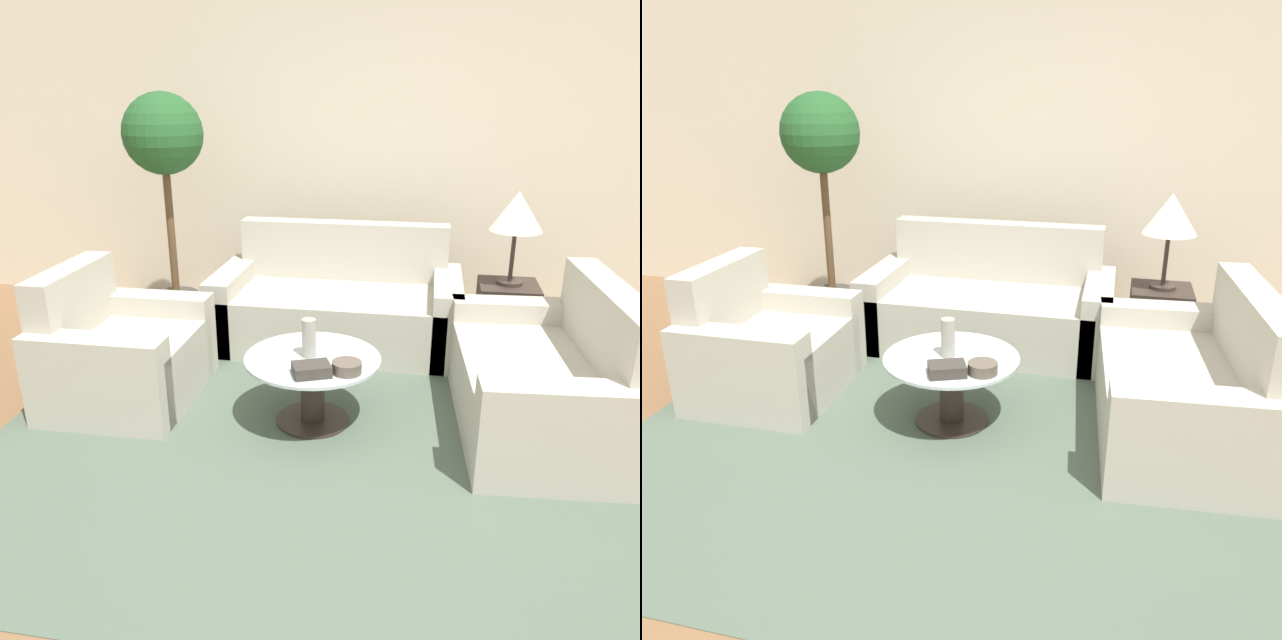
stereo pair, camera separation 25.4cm
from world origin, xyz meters
The scene contains 13 objects.
ground_plane centered at (0.00, 0.00, 0.00)m, with size 14.00×14.00×0.00m, color brown.
wall_back centered at (0.00, 2.94, 1.30)m, with size 10.00×0.06×2.60m.
rug centered at (-0.13, 0.76, 0.00)m, with size 3.54×3.39×0.01m.
sofa_main centered at (-0.17, 2.04, 0.28)m, with size 1.82×0.90×0.88m.
armchair centered at (-1.40, 0.87, 0.28)m, with size 0.84×1.00×0.84m.
loveseat centered at (1.22, 0.94, 0.28)m, with size 0.96×1.50×0.86m.
coffee_table centered at (-0.13, 0.76, 0.27)m, with size 0.78×0.78×0.42m.
side_table centered at (1.07, 1.94, 0.28)m, with size 0.41×0.41×0.55m.
table_lamp centered at (1.07, 1.94, 1.06)m, with size 0.36×0.36×0.65m.
potted_plant centered at (-1.50, 2.09, 1.32)m, with size 0.60×0.60×1.84m.
vase centered at (-0.15, 0.76, 0.53)m, with size 0.08×0.08×0.23m.
bowl centered at (0.09, 0.58, 0.45)m, with size 0.16×0.16×0.06m.
book_stack centered at (-0.09, 0.52, 0.45)m, with size 0.24×0.21×0.06m.
Camera 1 is at (0.47, -2.44, 1.86)m, focal length 35.00 mm.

